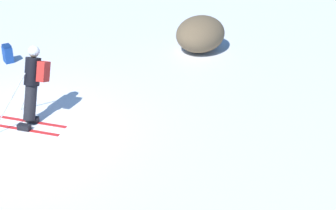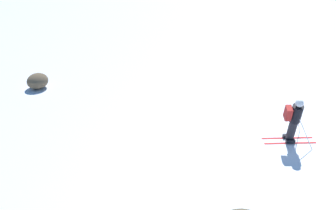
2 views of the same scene
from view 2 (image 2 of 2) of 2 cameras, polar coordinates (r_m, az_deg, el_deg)
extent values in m
plane|color=white|center=(15.48, 14.49, -4.14)|extent=(300.00, 300.00, 0.00)
cube|color=red|center=(15.27, 14.68, -4.52)|extent=(0.59, 1.60, 0.01)
cube|color=red|center=(15.57, 14.31, -3.92)|extent=(0.59, 1.60, 0.01)
cube|color=black|center=(15.24, 14.70, -4.30)|extent=(0.22, 0.31, 0.12)
cube|color=black|center=(15.54, 14.33, -3.70)|extent=(0.22, 0.31, 0.12)
cylinder|color=black|center=(15.05, 14.86, -2.90)|extent=(0.57, 0.41, 0.82)
cylinder|color=black|center=(14.58, 15.38, -1.02)|extent=(0.61, 0.49, 0.69)
sphere|color=tan|center=(14.31, 15.71, 0.16)|extent=(0.34, 0.30, 0.28)
sphere|color=silver|center=(14.29, 15.73, 0.24)|extent=(0.39, 0.34, 0.33)
cube|color=#AD231E|center=(14.48, 14.43, -0.96)|extent=(0.45, 0.30, 0.51)
cylinder|color=#B7B7BC|center=(14.76, 16.47, -3.50)|extent=(0.18, 0.51, 1.04)
cylinder|color=#B7B7BC|center=(15.44, 15.55, -1.89)|extent=(0.98, 0.25, 1.20)
ellipsoid|color=brown|center=(19.93, -15.61, 2.83)|extent=(0.97, 0.83, 0.63)
camera|label=1|loc=(22.54, -7.18, 21.01)|focal=60.00mm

